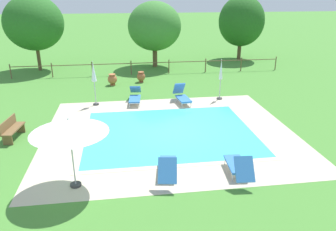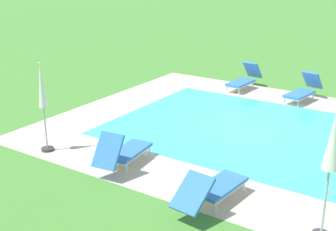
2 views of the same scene
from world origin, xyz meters
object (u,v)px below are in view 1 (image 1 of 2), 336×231
at_px(sun_lounger_north_near_steps, 135,96).
at_px(patio_umbrella_closed_row_mid_west, 221,74).
at_px(sun_lounger_north_mid, 182,96).
at_px(patio_umbrella_closed_row_west, 94,75).
at_px(terracotta_urn_near_fence, 112,79).
at_px(terracotta_urn_by_tree, 141,77).
at_px(tree_far_west, 155,26).
at_px(tree_west_mid, 241,21).
at_px(sun_lounger_north_end, 238,166).
at_px(tree_centre, 34,23).
at_px(sun_lounger_south_mid, 168,167).
at_px(patio_umbrella_open_foreground, 69,126).
at_px(wooden_bench_lawn_side, 12,128).

xyz_separation_m(sun_lounger_north_near_steps, patio_umbrella_closed_row_mid_west, (4.88, -0.06, 1.11)).
bearing_deg(sun_lounger_north_mid, patio_umbrella_closed_row_west, 176.13).
height_order(patio_umbrella_closed_row_mid_west, terracotta_urn_near_fence, patio_umbrella_closed_row_mid_west).
distance_m(sun_lounger_north_near_steps, terracotta_urn_by_tree, 4.39).
xyz_separation_m(sun_lounger_north_near_steps, terracotta_urn_by_tree, (0.63, 4.35, 0.01)).
xyz_separation_m(patio_umbrella_closed_row_mid_west, tree_far_west, (-2.78, 9.15, 1.75)).
relative_size(sun_lounger_north_near_steps, patio_umbrella_closed_row_mid_west, 0.87).
height_order(sun_lounger_north_near_steps, tree_west_mid, tree_west_mid).
xyz_separation_m(tree_far_west, tree_west_mid, (7.90, 1.99, 0.12)).
height_order(sun_lounger_north_near_steps, terracotta_urn_near_fence, sun_lounger_north_near_steps).
bearing_deg(sun_lounger_north_near_steps, patio_umbrella_closed_row_west, -177.90).
bearing_deg(patio_umbrella_closed_row_west, sun_lounger_north_end, -57.66).
height_order(patio_umbrella_closed_row_west, tree_west_mid, tree_west_mid).
xyz_separation_m(terracotta_urn_near_fence, tree_far_west, (3.40, 5.23, 2.83)).
distance_m(sun_lounger_north_near_steps, tree_centre, 11.94).
xyz_separation_m(sun_lounger_north_near_steps, sun_lounger_south_mid, (0.70, -8.07, 0.02)).
relative_size(patio_umbrella_open_foreground, patio_umbrella_closed_row_west, 0.98).
distance_m(patio_umbrella_closed_row_west, terracotta_urn_near_fence, 4.23).
xyz_separation_m(sun_lounger_north_end, patio_umbrella_open_foreground, (-5.40, 0.17, 1.71)).
relative_size(terracotta_urn_by_tree, tree_far_west, 0.14).
xyz_separation_m(patio_umbrella_open_foreground, terracotta_urn_near_fence, (1.03, 12.03, -1.70)).
height_order(sun_lounger_north_near_steps, patio_umbrella_closed_row_west, patio_umbrella_closed_row_west).
bearing_deg(patio_umbrella_closed_row_west, sun_lounger_north_mid, -3.87).
height_order(patio_umbrella_open_foreground, terracotta_urn_by_tree, patio_umbrella_open_foreground).
xyz_separation_m(sun_lounger_north_end, tree_centre, (-10.09, 17.44, 3.21)).
bearing_deg(terracotta_urn_by_tree, tree_west_mid, 35.69).
bearing_deg(tree_far_west, sun_lounger_north_near_steps, -103.01).
bearing_deg(tree_west_mid, sun_lounger_north_mid, -122.77).
xyz_separation_m(patio_umbrella_open_foreground, patio_umbrella_closed_row_west, (0.17, 8.09, -0.42)).
height_order(wooden_bench_lawn_side, tree_centre, tree_centre).
bearing_deg(wooden_bench_lawn_side, sun_lounger_north_near_steps, 36.75).
height_order(wooden_bench_lawn_side, terracotta_urn_by_tree, wooden_bench_lawn_side).
relative_size(patio_umbrella_closed_row_west, terracotta_urn_near_fence, 3.28).
bearing_deg(patio_umbrella_open_foreground, sun_lounger_north_near_steps, 74.06).
bearing_deg(wooden_bench_lawn_side, sun_lounger_north_mid, 24.39).
bearing_deg(tree_west_mid, sun_lounger_north_end, -109.63).
bearing_deg(terracotta_urn_by_tree, terracotta_urn_near_fence, -165.84).
distance_m(sun_lounger_south_mid, tree_far_west, 17.45).
bearing_deg(patio_umbrella_open_foreground, tree_west_mid, 57.35).
distance_m(sun_lounger_south_mid, terracotta_urn_by_tree, 12.42).
height_order(sun_lounger_south_mid, tree_centre, tree_centre).
relative_size(sun_lounger_north_mid, sun_lounger_north_end, 0.99).
distance_m(patio_umbrella_closed_row_west, terracotta_urn_by_tree, 5.39).
height_order(sun_lounger_north_mid, sun_lounger_south_mid, sun_lounger_north_mid).
height_order(terracotta_urn_by_tree, tree_west_mid, tree_west_mid).
height_order(patio_umbrella_open_foreground, patio_umbrella_closed_row_west, patio_umbrella_closed_row_west).
height_order(tree_far_west, tree_centre, tree_centre).
xyz_separation_m(sun_lounger_north_mid, wooden_bench_lawn_side, (-8.02, -3.64, 0.07)).
bearing_deg(terracotta_urn_by_tree, sun_lounger_north_mid, -67.40).
xyz_separation_m(sun_lounger_south_mid, tree_far_west, (1.40, 17.16, 2.84)).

